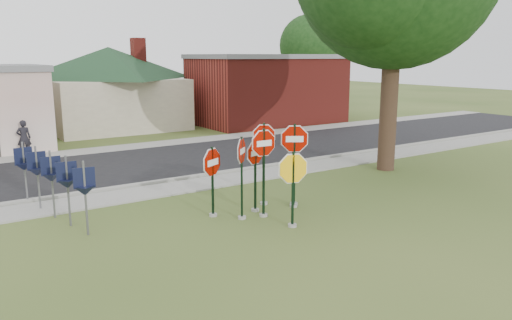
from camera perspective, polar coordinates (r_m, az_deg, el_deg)
ground at (r=14.02m, az=4.56°, el=-7.53°), size 120.00×120.00×0.00m
sidewalk_near at (r=18.45m, az=-6.07°, el=-2.71°), size 60.00×1.60×0.06m
road at (r=22.44m, az=-11.44°, el=-0.30°), size 60.00×7.00×0.04m
sidewalk_far at (r=26.40m, az=-15.02°, el=1.36°), size 60.00×1.60×0.06m
curb at (r=19.31m, az=-7.46°, el=-1.97°), size 60.00×0.20×0.14m
stop_sign_center at (r=14.34m, az=0.88°, el=0.04°), size 1.07×0.24×2.72m
stop_sign_yellow at (r=13.57m, az=4.25°, el=-2.25°), size 1.12×0.33×2.23m
stop_sign_left at (r=14.16m, az=-1.65°, el=-0.84°), size 0.75×0.69×2.51m
stop_sign_right at (r=15.30m, az=4.40°, el=0.87°), size 1.00×0.62×2.74m
stop_sign_back_right at (r=15.54m, az=0.92°, el=0.81°), size 0.88×0.47×2.71m
stop_sign_back_left at (r=14.91m, az=-0.09°, el=-0.80°), size 0.94×0.29×2.30m
stop_sign_far_right at (r=15.53m, az=4.43°, el=0.71°), size 0.48×0.95×2.65m
stop_sign_far_left at (r=14.49m, az=-5.01°, el=-1.42°), size 1.03×0.54×2.20m
route_sign_row at (r=15.50m, az=-22.32°, el=-1.80°), size 1.43×4.63×2.00m
building_house at (r=33.95m, az=-16.40°, el=9.67°), size 11.60×11.60×6.20m
building_brick at (r=35.31m, az=1.32°, el=8.18°), size 10.20×6.20×4.75m
bg_tree_right at (r=47.30m, az=6.17°, el=12.89°), size 5.60×5.60×8.40m
pedestrian at (r=25.49m, az=-25.00°, el=2.28°), size 0.66×0.48×1.69m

